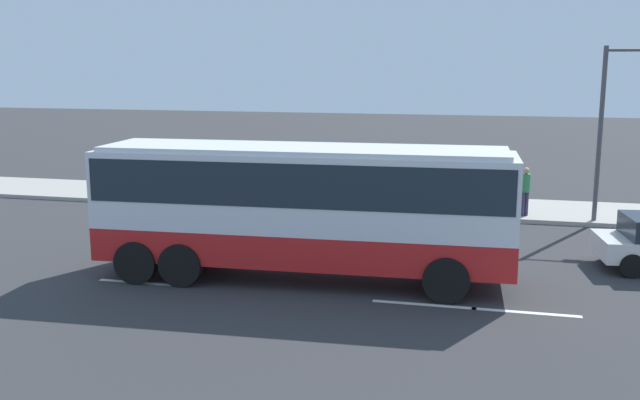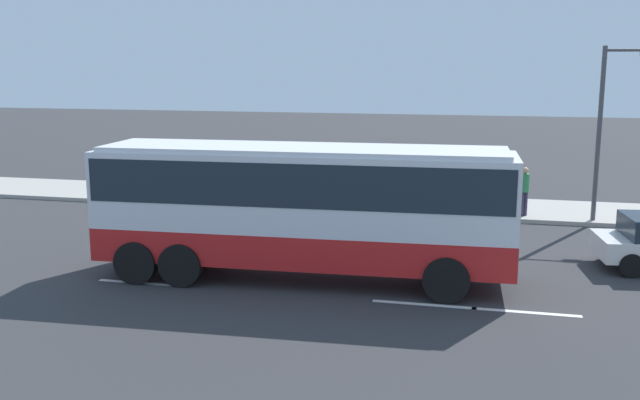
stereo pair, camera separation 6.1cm
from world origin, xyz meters
TOP-DOWN VIEW (x-y plane):
  - ground_plane at (0.00, 0.00)m, footprint 120.00×120.00m
  - sidewalk_curb at (0.00, 9.22)m, footprint 80.00×4.00m
  - lane_centreline at (-2.44, -2.17)m, footprint 23.93×0.16m
  - coach_bus at (1.93, -0.90)m, footprint 10.64×2.98m
  - pedestrian_near_curb at (7.77, 7.87)m, footprint 0.32×0.32m
  - pedestrian_at_crossing at (7.29, 7.82)m, footprint 0.32×0.32m
  - street_lamp at (10.29, 7.68)m, footprint 1.66×0.24m

SIDE VIEW (x-z plane):
  - ground_plane at x=0.00m, z-range 0.00..0.00m
  - lane_centreline at x=-2.44m, z-range 0.00..0.01m
  - sidewalk_curb at x=0.00m, z-range 0.00..0.15m
  - pedestrian_at_crossing at x=7.29m, z-range 0.28..2.01m
  - pedestrian_near_curb at x=7.77m, z-range 0.29..2.03m
  - coach_bus at x=1.93m, z-range 0.41..3.87m
  - street_lamp at x=10.29m, z-range 0.64..6.56m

